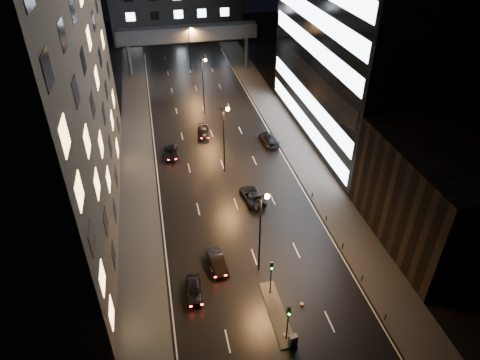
{
  "coord_description": "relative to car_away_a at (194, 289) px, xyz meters",
  "views": [
    {
      "loc": [
        -9.02,
        -23.64,
        34.54
      ],
      "look_at": [
        0.48,
        19.65,
        4.0
      ],
      "focal_mm": 32.0,
      "sensor_mm": 36.0,
      "label": 1
    }
  ],
  "objects": [
    {
      "name": "car_away_a",
      "position": [
        0.0,
        0.0,
        0.0
      ],
      "size": [
        1.91,
        4.14,
        1.37
      ],
      "primitive_type": "imported",
      "rotation": [
        0.0,
        0.0,
        -0.07
      ],
      "color": "black",
      "rests_on": "ground"
    },
    {
      "name": "traffic_signal_far",
      "position": [
        7.61,
        -7.16,
        2.41
      ],
      "size": [
        0.28,
        0.34,
        4.4
      ],
      "color": "black",
      "rests_on": "median_island"
    },
    {
      "name": "streetlight_mid_a",
      "position": [
        7.47,
        21.85,
        5.81
      ],
      "size": [
        1.45,
        0.5,
        10.15
      ],
      "color": "black",
      "rests_on": "ground"
    },
    {
      "name": "car_away_c",
      "position": [
        0.03,
        27.75,
        -0.05
      ],
      "size": [
        2.52,
        4.75,
        1.27
      ],
      "primitive_type": "imported",
      "rotation": [
        0.0,
        0.0,
        -0.09
      ],
      "color": "black",
      "rests_on": "ground"
    },
    {
      "name": "car_away_b",
      "position": [
        2.99,
        3.25,
        0.02
      ],
      "size": [
        2.03,
        4.47,
        1.42
      ],
      "primitive_type": "imported",
      "rotation": [
        0.0,
        0.0,
        0.12
      ],
      "color": "black",
      "rests_on": "ground"
    },
    {
      "name": "streetlight_near",
      "position": [
        7.47,
        1.85,
        5.81
      ],
      "size": [
        1.45,
        0.5,
        10.15
      ],
      "color": "black",
      "rests_on": "ground"
    },
    {
      "name": "streetlight_far",
      "position": [
        7.47,
        61.85,
        5.81
      ],
      "size": [
        1.45,
        0.5,
        10.15
      ],
      "color": "black",
      "rests_on": "ground"
    },
    {
      "name": "bollard_row",
      "position": [
        17.51,
        0.35,
        -0.24
      ],
      "size": [
        0.12,
        25.12,
        0.9
      ],
      "color": "black",
      "rests_on": "ground"
    },
    {
      "name": "cone_b",
      "position": [
        7.66,
        -6.8,
        -0.45
      ],
      "size": [
        0.39,
        0.39,
        0.47
      ],
      "primitive_type": "cone",
      "rotation": [
        0.0,
        0.0,
        0.09
      ],
      "color": "#F43A0C",
      "rests_on": "ground"
    },
    {
      "name": "skybridge",
      "position": [
        7.31,
        63.85,
        7.65
      ],
      "size": [
        30.0,
        3.0,
        10.0
      ],
      "color": "#333335",
      "rests_on": "ground"
    },
    {
      "name": "traffic_signal_near",
      "position": [
        7.61,
        -1.66,
        2.41
      ],
      "size": [
        0.28,
        0.34,
        4.4
      ],
      "color": "black",
      "rests_on": "median_island"
    },
    {
      "name": "cone_a",
      "position": [
        10.31,
        -3.77,
        -0.42
      ],
      "size": [
        0.43,
        0.43,
        0.53
      ],
      "primitive_type": "cone",
      "rotation": [
        0.0,
        0.0,
        0.08
      ],
      "color": "red",
      "rests_on": "ground"
    },
    {
      "name": "ground",
      "position": [
        7.31,
        33.85,
        -0.69
      ],
      "size": [
        160.0,
        160.0,
        0.0
      ],
      "primitive_type": "plane",
      "color": "black",
      "rests_on": "ground"
    },
    {
      "name": "building_left",
      "position": [
        -15.19,
        17.85,
        19.31
      ],
      "size": [
        15.0,
        48.0,
        40.0
      ],
      "primitive_type": "cube",
      "color": "#2D2319",
      "rests_on": "ground"
    },
    {
      "name": "median_island",
      "position": [
        7.61,
        -4.15,
        -0.61
      ],
      "size": [
        1.6,
        8.0,
        0.15
      ],
      "primitive_type": "cube",
      "color": "#383533",
      "rests_on": "ground"
    },
    {
      "name": "car_toward_a",
      "position": [
        9.6,
        14.21,
        0.03
      ],
      "size": [
        3.01,
        5.4,
        1.43
      ],
      "primitive_type": "imported",
      "rotation": [
        0.0,
        0.0,
        3.27
      ],
      "color": "black",
      "rests_on": "ground"
    },
    {
      "name": "building_right_low",
      "position": [
        27.31,
        2.85,
        5.31
      ],
      "size": [
        10.0,
        18.0,
        12.0
      ],
      "primitive_type": "cube",
      "color": "black",
      "rests_on": "ground"
    },
    {
      "name": "sidewalk_left",
      "position": [
        -5.19,
        28.85,
        -0.61
      ],
      "size": [
        5.0,
        110.0,
        0.15
      ],
      "primitive_type": "cube",
      "color": "#383533",
      "rests_on": "ground"
    },
    {
      "name": "car_toward_b",
      "position": [
        15.9,
        28.48,
        0.08
      ],
      "size": [
        2.48,
        5.43,
        1.54
      ],
      "primitive_type": "imported",
      "rotation": [
        0.0,
        0.0,
        3.2
      ],
      "color": "black",
      "rests_on": "ground"
    },
    {
      "name": "streetlight_mid_b",
      "position": [
        7.47,
        41.85,
        5.81
      ],
      "size": [
        1.45,
        0.5,
        10.15
      ],
      "color": "black",
      "rests_on": "ground"
    },
    {
      "name": "utility_cabinet",
      "position": [
        8.01,
        -7.85,
        0.07
      ],
      "size": [
        0.84,
        0.6,
        1.21
      ],
      "primitive_type": "cube",
      "rotation": [
        0.0,
        0.0,
        0.22
      ],
      "color": "#48484B",
      "rests_on": "median_island"
    },
    {
      "name": "sidewalk_right",
      "position": [
        19.81,
        28.85,
        -0.61
      ],
      "size": [
        5.0,
        110.0,
        0.15
      ],
      "primitive_type": "cube",
      "color": "#383533",
      "rests_on": "ground"
    },
    {
      "name": "car_away_d",
      "position": [
        5.81,
        33.25,
        -0.02
      ],
      "size": [
        2.44,
        4.79,
        1.33
      ],
      "primitive_type": "imported",
      "rotation": [
        0.0,
        0.0,
        -0.13
      ],
      "color": "black",
      "rests_on": "ground"
    }
  ]
}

